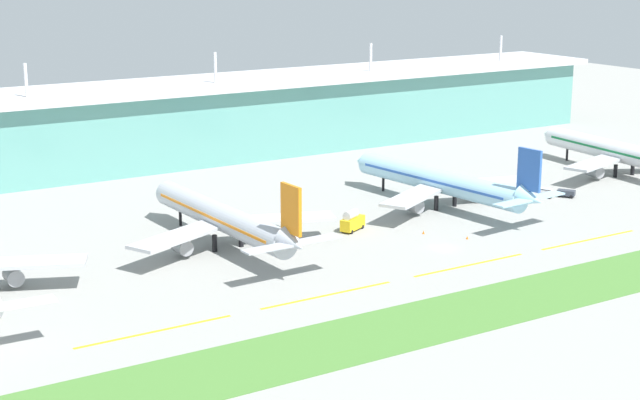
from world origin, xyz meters
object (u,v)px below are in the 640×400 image
(airliner_farthest, at_px, (621,153))
(safety_cone_nose_front, at_px, (423,232))
(pushback_tug, at_px, (566,193))
(baggage_cart, at_px, (546,193))
(safety_cone_left_wingtip, at_px, (467,238))
(fuel_truck, at_px, (352,221))
(airliner_far_middle, at_px, (442,182))
(airliner_near_middle, at_px, (224,218))

(airliner_farthest, height_order, safety_cone_nose_front, airliner_farthest)
(pushback_tug, bearing_deg, baggage_cart, 154.99)
(airliner_farthest, xyz_separation_m, safety_cone_left_wingtip, (-78.73, -26.79, -6.10))
(baggage_cart, xyz_separation_m, fuel_truck, (-59.45, 0.54, 1.00))
(airliner_far_middle, bearing_deg, baggage_cart, -12.94)
(airliner_near_middle, bearing_deg, airliner_far_middle, 2.32)
(pushback_tug, xyz_separation_m, safety_cone_nose_front, (-52.30, -7.79, -0.75))
(safety_cone_left_wingtip, bearing_deg, pushback_tug, 19.14)
(airliner_near_middle, height_order, safety_cone_nose_front, airliner_near_middle)
(airliner_far_middle, xyz_separation_m, baggage_cart, (28.85, -6.63, -5.19))
(fuel_truck, distance_m, pushback_tug, 64.48)
(pushback_tug, relative_size, safety_cone_left_wingtip, 7.14)
(airliner_near_middle, height_order, safety_cone_left_wingtip, airliner_near_middle)
(baggage_cart, bearing_deg, airliner_far_middle, 167.06)
(fuel_truck, height_order, pushback_tug, fuel_truck)
(airliner_near_middle, distance_m, fuel_truck, 30.85)
(baggage_cart, relative_size, safety_cone_left_wingtip, 5.75)
(airliner_near_middle, xyz_separation_m, safety_cone_left_wingtip, (48.03, -22.69, -6.10))
(airliner_farthest, relative_size, baggage_cart, 16.54)
(baggage_cart, bearing_deg, airliner_farthest, 12.58)
(airliner_farthest, relative_size, safety_cone_left_wingtip, 95.08)
(airliner_far_middle, bearing_deg, safety_cone_left_wingtip, -117.16)
(airliner_far_middle, bearing_deg, airliner_near_middle, -177.68)
(safety_cone_left_wingtip, bearing_deg, airliner_far_middle, 62.84)
(airliner_near_middle, bearing_deg, fuel_truck, -6.80)
(baggage_cart, height_order, pushback_tug, baggage_cart)
(fuel_truck, height_order, safety_cone_nose_front, fuel_truck)
(airliner_near_middle, xyz_separation_m, baggage_cart, (89.80, -4.15, -5.18))
(airliner_near_middle, height_order, airliner_farthest, same)
(airliner_farthest, height_order, pushback_tug, airliner_farthest)
(airliner_farthest, height_order, safety_cone_left_wingtip, airliner_farthest)
(pushback_tug, bearing_deg, safety_cone_nose_front, -171.53)
(baggage_cart, bearing_deg, airliner_near_middle, 177.35)
(airliner_near_middle, distance_m, safety_cone_nose_front, 45.20)
(airliner_far_middle, relative_size, fuel_truck, 8.43)
(airliner_far_middle, xyz_separation_m, safety_cone_nose_front, (-18.48, -16.73, -6.10))
(airliner_farthest, bearing_deg, fuel_truck, -175.42)
(airliner_far_middle, height_order, pushback_tug, airliner_far_middle)
(baggage_cart, height_order, fuel_truck, fuel_truck)
(airliner_near_middle, distance_m, airliner_far_middle, 60.99)
(airliner_farthest, xyz_separation_m, fuel_truck, (-96.41, -7.72, -4.19))
(baggage_cart, distance_m, safety_cone_left_wingtip, 45.70)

